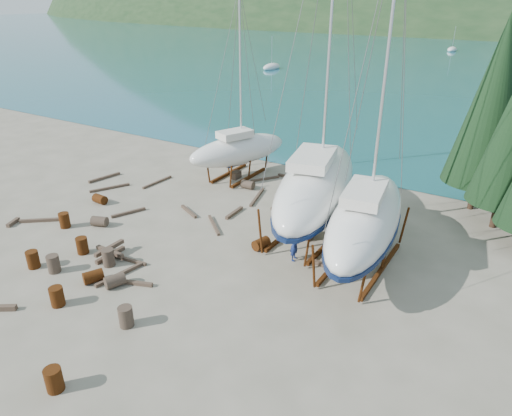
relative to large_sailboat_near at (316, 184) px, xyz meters
The scene contains 45 objects.
ground 7.72m from the large_sailboat_near, 125.48° to the right, with size 600.00×600.00×0.00m, color #6B6654.
far_house_left 195.05m from the large_sailboat_near, 109.20° to the left, with size 6.60×5.60×5.60m.
far_house_center 185.78m from the large_sailboat_near, 97.46° to the left, with size 6.60×5.60×5.60m.
cypress_back_left 11.32m from the large_sailboat_near, 50.06° to the left, with size 4.14×4.14×11.50m.
moored_boat_left 64.11m from the large_sailboat_near, 122.20° to the left, with size 2.00×5.00×6.05m.
moored_boat_far 104.94m from the large_sailboat_near, 96.64° to the left, with size 2.00×5.00×6.05m.
large_sailboat_near is the anchor object (origin of this frame).
large_sailboat_far 3.87m from the large_sailboat_near, 28.14° to the right, with size 4.46×10.52×16.12m.
small_sailboat_shore 9.98m from the large_sailboat_near, 148.54° to the left, with size 5.22×8.26×12.63m.
worker 3.71m from the large_sailboat_near, 82.75° to the right, with size 0.63×0.41×1.72m, color navy.
drum_1 11.18m from the large_sailboat_near, 120.20° to the right, with size 0.58×0.58×0.88m, color #2D2823.
drum_2 14.03m from the large_sailboat_near, 165.53° to the right, with size 0.58×0.58×0.88m, color #603310.
drum_4 5.20m from the large_sailboat_near, 124.63° to the left, with size 0.58×0.58×0.88m, color #603310.
drum_5 11.19m from the large_sailboat_near, 130.48° to the right, with size 0.58×0.58×0.88m, color #2D2823.
drum_6 4.30m from the large_sailboat_near, 118.74° to the right, with size 0.58×0.58×0.88m, color #603310.
drum_7 15.10m from the large_sailboat_near, 99.79° to the right, with size 0.58×0.58×0.88m, color #603310.
drum_8 14.35m from the large_sailboat_near, 151.31° to the right, with size 0.58×0.58×0.88m, color #603310.
drum_9 8.04m from the large_sailboat_near, 151.55° to the left, with size 0.58×0.58×0.88m, color #2D2823.
drum_10 13.56m from the large_sailboat_near, 118.96° to the right, with size 0.58×0.58×0.88m, color #603310.
drum_11 3.00m from the large_sailboat_near, 141.52° to the left, with size 0.58×0.58×0.88m, color #2D2823.
drum_12 12.00m from the large_sailboat_near, 124.19° to the right, with size 0.58×0.58×0.88m, color #603310.
drum_13 14.65m from the large_sailboat_near, 134.14° to the right, with size 0.58×0.58×0.88m, color #603310.
drum_14 12.52m from the large_sailboat_near, 138.16° to the right, with size 0.58×0.58×0.88m, color #603310.
drum_15 12.50m from the large_sailboat_near, 152.55° to the right, with size 0.58×0.58×0.88m, color #2D2823.
drum_16 13.65m from the large_sailboat_near, 131.29° to the right, with size 0.58×0.58×0.88m, color #2D2823.
drum_17 11.74m from the large_sailboat_near, 104.97° to the right, with size 0.58×0.58×0.88m, color #2D2823.
timber_0 13.40m from the large_sailboat_near, 150.60° to the left, with size 0.14×2.79×0.14m, color brown.
timber_1 4.47m from the large_sailboat_near, 56.98° to the right, with size 0.19×1.61×0.19m, color brown.
timber_2 16.76m from the large_sailboat_near, behind, with size 0.19×2.49×0.19m, color brown.
timber_3 10.53m from the large_sailboat_near, 131.89° to the right, with size 0.15×2.49×0.15m, color brown.
timber_4 8.31m from the large_sailboat_near, 168.56° to the right, with size 0.17×1.92×0.17m, color brown.
timber_5 10.92m from the large_sailboat_near, 124.28° to the right, with size 0.16×2.59×0.16m, color brown.
timber_6 9.06m from the large_sailboat_near, 126.47° to the left, with size 0.19×1.98×0.19m, color brown.
timber_7 10.54m from the large_sailboat_near, 118.89° to the right, with size 0.17×1.93×0.17m, color brown.
timber_8 5.91m from the large_sailboat_near, behind, with size 0.19×1.73×0.19m, color brown.
timber_9 9.11m from the large_sailboat_near, 138.91° to the left, with size 0.15×2.23×0.15m, color brown.
timber_10 6.52m from the large_sailboat_near, 154.25° to the left, with size 0.16×2.91×0.16m, color brown.
timber_11 6.38m from the large_sailboat_near, 157.28° to the right, with size 0.15×2.48×0.15m, color brown.
timber_12 11.60m from the large_sailboat_near, 161.23° to the right, with size 0.17×2.13×0.17m, color brown.
timber_13 17.56m from the large_sailboat_near, 152.01° to the right, with size 0.22×0.98×0.22m, color brown.
timber_14 16.16m from the large_sailboat_near, 153.46° to the right, with size 0.18×2.37×0.18m, color brown.
timber_15 13.04m from the large_sailboat_near, behind, with size 0.15×2.73×0.15m, color brown.
timber_17 15.03m from the large_sailboat_near, behind, with size 0.16×2.72×0.16m, color brown.
timber_pile_fore 11.19m from the large_sailboat_near, 134.85° to the right, with size 1.80×1.80×0.60m.
timber_pile_aft 3.79m from the large_sailboat_near, 155.67° to the left, with size 1.80×1.80×0.60m.
Camera 1 is at (13.28, -14.95, 11.96)m, focal length 32.00 mm.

